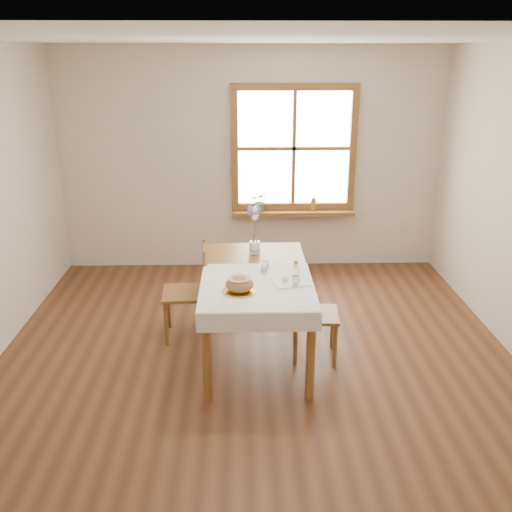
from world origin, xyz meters
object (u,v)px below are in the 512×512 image
Objects in this scene: chair_left at (186,292)px; bread_plate at (240,291)px; dining_table at (256,282)px; flower_vase at (255,248)px; chair_right at (315,313)px.

bread_plate is at bearing 30.56° from chair_left.
dining_table is 6.25× the size of bread_plate.
chair_left reaches higher than flower_vase.
bread_plate is 0.91m from flower_vase.
chair_left is at bearing 153.56° from dining_table.
chair_left is 1.07× the size of chair_right.
flower_vase is at bearing 81.11° from bread_plate.
dining_table is at bearing 72.02° from bread_plate.
flower_vase reaches higher than chair_right.
chair_left is 0.95m from bread_plate.
dining_table is 0.49m from flower_vase.
chair_left reaches higher than dining_table.
bread_plate is at bearing 121.60° from chair_right.
flower_vase is at bearing 100.23° from chair_left.
chair_right is 0.80m from bread_plate.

